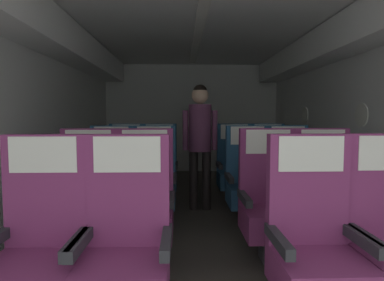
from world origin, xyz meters
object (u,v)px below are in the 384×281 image
seat_b_left_window (87,206)px  seat_d_right_aisle (269,169)px  seat_c_left_aisle (154,183)px  seat_c_right_aisle (290,182)px  seat_c_right_window (248,182)px  seat_a_right_window (315,247)px  seat_b_right_aisle (326,204)px  seat_b_left_aisle (144,205)px  seat_b_right_window (270,204)px  seat_d_left_window (126,170)px  seat_d_right_window (235,169)px  seat_d_left_aisle (159,170)px  flight_attendant (200,134)px  seat_a_left_aisle (126,249)px  seat_c_left_window (111,183)px  seat_a_left_window (39,250)px

seat_b_left_window → seat_d_right_aisle: same height
seat_c_left_aisle → seat_c_right_aisle: bearing=0.1°
seat_c_right_window → seat_b_left_window: bearing=-149.5°
seat_a_right_window → seat_b_right_aisle: same height
seat_a_right_window → seat_b_left_window: bearing=149.2°
seat_b_left_aisle → seat_b_right_window: (1.02, 0.00, 0.00)m
seat_d_left_window → seat_b_right_aisle: bearing=-42.3°
seat_d_right_window → seat_d_left_aisle: bearing=-179.8°
seat_d_right_window → flight_attendant: 0.79m
seat_b_left_window → seat_d_right_aisle: bearing=42.1°
seat_a_left_aisle → seat_c_left_aisle: same height
seat_c_right_window → seat_d_right_window: bearing=90.2°
seat_d_right_aisle → seat_d_right_window: bearing=179.2°
seat_b_left_window → seat_a_left_aisle: bearing=-62.5°
seat_c_left_window → seat_b_right_window: bearing=-30.6°
seat_b_right_aisle → seat_a_left_window: bearing=-155.7°
seat_b_left_window → seat_c_left_window: size_ratio=1.00×
seat_c_left_aisle → seat_b_right_window: bearing=-41.1°
seat_c_left_window → seat_c_right_aisle: bearing=0.5°
seat_c_right_aisle → seat_d_left_aisle: 1.72m
seat_a_right_window → seat_b_right_window: same height
seat_d_right_aisle → seat_d_right_window: 0.46m
seat_c_right_aisle → seat_d_left_window: (-1.93, 0.87, 0.00)m
seat_a_right_window → seat_b_right_aisle: size_ratio=1.00×
seat_a_left_window → seat_b_left_aisle: size_ratio=1.00×
seat_b_left_window → seat_d_right_window: size_ratio=1.00×
seat_b_left_aisle → seat_c_right_aisle: bearing=31.1°
seat_d_right_window → flight_attendant: (-0.49, -0.36, 0.50)m
seat_d_left_window → seat_d_left_aisle: size_ratio=1.00×
seat_c_left_aisle → seat_c_right_window: 1.03m
seat_b_left_window → seat_c_right_aisle: (1.94, 0.89, 0.00)m
seat_c_left_window → seat_d_left_window: size_ratio=1.00×
seat_a_left_aisle → seat_b_right_window: 1.35m
seat_a_left_aisle → seat_c_right_aisle: bearing=50.2°
seat_c_right_window → seat_d_right_aisle: 0.99m
seat_d_left_aisle → seat_a_left_window: bearing=-100.0°
seat_a_left_window → flight_attendant: (0.99, 2.29, 0.50)m
seat_a_right_window → seat_c_left_window: same height
seat_c_left_window → seat_b_left_window: bearing=-90.1°
seat_c_left_window → flight_attendant: bearing=28.1°
seat_c_right_aisle → seat_d_left_aisle: same height
seat_d_right_window → seat_d_left_window: bearing=-179.8°
seat_b_left_window → seat_d_right_window: bearing=49.9°
seat_b_right_aisle → seat_c_left_window: bearing=155.7°
seat_d_left_aisle → seat_c_left_aisle: bearing=-90.1°
seat_a_left_window → seat_c_right_window: same height
seat_b_left_window → seat_c_right_aisle: bearing=24.7°
seat_a_right_window → flight_attendant: bearing=102.3°
seat_b_right_window → seat_c_left_window: 1.72m
seat_b_right_window → seat_d_left_aisle: size_ratio=1.00×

